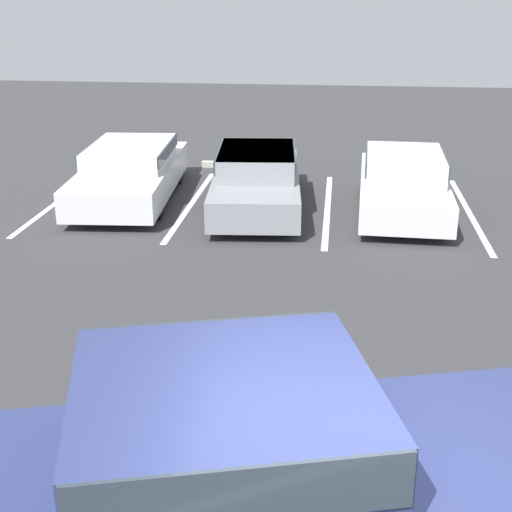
{
  "coord_description": "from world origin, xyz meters",
  "views": [
    {
      "loc": [
        -0.23,
        -3.96,
        4.33
      ],
      "look_at": [
        -1.24,
        4.75,
        1.0
      ],
      "focal_mm": 50.0,
      "sensor_mm": 36.0,
      "label": 1
    }
  ],
  "objects_px": {
    "parked_sedan_c": "(403,181)",
    "wheel_stop_curb": "(235,165)",
    "parked_sedan_a": "(131,170)",
    "pickup_truck": "(265,491)",
    "parked_sedan_b": "(257,177)"
  },
  "relations": [
    {
      "from": "parked_sedan_a",
      "to": "parked_sedan_b",
      "type": "height_order",
      "value": "parked_sedan_b"
    },
    {
      "from": "parked_sedan_c",
      "to": "wheel_stop_curb",
      "type": "relative_size",
      "value": 2.59
    },
    {
      "from": "parked_sedan_a",
      "to": "wheel_stop_curb",
      "type": "bearing_deg",
      "value": 145.17
    },
    {
      "from": "parked_sedan_a",
      "to": "pickup_truck",
      "type": "bearing_deg",
      "value": 17.08
    },
    {
      "from": "parked_sedan_c",
      "to": "wheel_stop_curb",
      "type": "xyz_separation_m",
      "value": [
        -3.94,
        3.32,
        -0.57
      ]
    },
    {
      "from": "parked_sedan_b",
      "to": "wheel_stop_curb",
      "type": "distance_m",
      "value": 3.54
    },
    {
      "from": "parked_sedan_b",
      "to": "parked_sedan_c",
      "type": "height_order",
      "value": "parked_sedan_b"
    },
    {
      "from": "pickup_truck",
      "to": "parked_sedan_b",
      "type": "xyz_separation_m",
      "value": [
        -1.21,
        10.01,
        -0.27
      ]
    },
    {
      "from": "pickup_truck",
      "to": "parked_sedan_c",
      "type": "bearing_deg",
      "value": 64.41
    },
    {
      "from": "parked_sedan_b",
      "to": "parked_sedan_c",
      "type": "xyz_separation_m",
      "value": [
        2.99,
        0.04,
        -0.0
      ]
    },
    {
      "from": "parked_sedan_c",
      "to": "pickup_truck",
      "type": "bearing_deg",
      "value": -8.02
    },
    {
      "from": "pickup_truck",
      "to": "parked_sedan_b",
      "type": "bearing_deg",
      "value": 81.33
    },
    {
      "from": "parked_sedan_b",
      "to": "wheel_stop_curb",
      "type": "xyz_separation_m",
      "value": [
        -0.95,
        3.36,
        -0.57
      ]
    },
    {
      "from": "parked_sedan_a",
      "to": "parked_sedan_b",
      "type": "distance_m",
      "value": 2.78
    },
    {
      "from": "parked_sedan_b",
      "to": "parked_sedan_c",
      "type": "relative_size",
      "value": 1.08
    }
  ]
}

